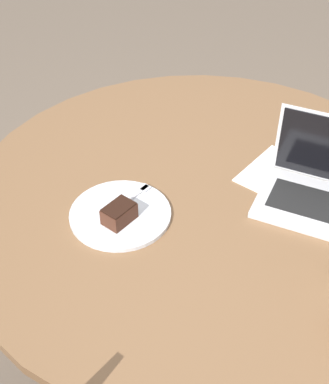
{
  "coord_description": "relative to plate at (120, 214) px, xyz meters",
  "views": [
    {
      "loc": [
        0.77,
        -0.85,
        1.71
      ],
      "look_at": [
        -0.04,
        -0.12,
        0.79
      ],
      "focal_mm": 50.0,
      "sensor_mm": 36.0,
      "label": 1
    }
  ],
  "objects": [
    {
      "name": "plate",
      "position": [
        0.0,
        0.0,
        0.0
      ],
      "size": [
        0.27,
        0.27,
        0.01
      ],
      "color": "silver",
      "rests_on": "dining_table"
    },
    {
      "name": "fork",
      "position": [
        -0.02,
        0.06,
        0.01
      ],
      "size": [
        0.04,
        0.17,
        0.0
      ],
      "rotation": [
        0.0,
        0.0,
        8.0
      ],
      "color": "silver",
      "rests_on": "plate"
    },
    {
      "name": "laptop",
      "position": [
        0.33,
        0.44,
        0.03
      ],
      "size": [
        0.4,
        0.34,
        0.23
      ],
      "rotation": [
        0.0,
        0.0,
        3.55
      ],
      "color": "silver",
      "rests_on": "dining_table"
    },
    {
      "name": "dining_table",
      "position": [
        0.08,
        0.24,
        -0.13
      ],
      "size": [
        1.36,
        1.36,
        0.75
      ],
      "color": "brown",
      "rests_on": "ground_plane"
    },
    {
      "name": "paper_document",
      "position": [
        0.27,
        0.47,
        -0.0
      ],
      "size": [
        0.41,
        0.28,
        0.0
      ],
      "rotation": [
        0.0,
        0.0,
        0.15
      ],
      "color": "white",
      "rests_on": "dining_table"
    },
    {
      "name": "cake_slice",
      "position": [
        0.02,
        -0.02,
        0.03
      ],
      "size": [
        0.07,
        0.09,
        0.05
      ],
      "rotation": [
        0.0,
        0.0,
        4.86
      ],
      "color": "#472619",
      "rests_on": "plate"
    },
    {
      "name": "ground_plane",
      "position": [
        0.08,
        0.24,
        -0.76
      ],
      "size": [
        12.0,
        12.0,
        0.0
      ],
      "primitive_type": "plane",
      "color": "#6B5B4C"
    }
  ]
}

